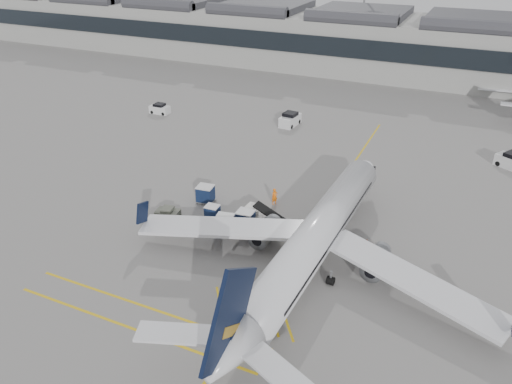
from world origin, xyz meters
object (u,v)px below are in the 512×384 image
at_px(belt_loader, 261,217).
at_px(ramp_agent_a, 275,197).
at_px(airliner_main, 314,240).
at_px(baggage_cart_a, 225,224).
at_px(pushback_tug, 168,214).
at_px(ramp_agent_b, 236,228).

relative_size(belt_loader, ramp_agent_a, 2.80).
relative_size(airliner_main, belt_loader, 6.93).
distance_m(belt_loader, baggage_cart_a, 4.12).
height_order(airliner_main, pushback_tug, airliner_main).
relative_size(belt_loader, ramp_agent_b, 2.91).
height_order(ramp_agent_a, pushback_tug, ramp_agent_a).
bearing_deg(pushback_tug, ramp_agent_b, -8.22).
height_order(ramp_agent_b, pushback_tug, ramp_agent_b).
height_order(airliner_main, ramp_agent_a, airliner_main).
bearing_deg(pushback_tug, ramp_agent_a, 30.91).
relative_size(airliner_main, baggage_cart_a, 17.67).
bearing_deg(pushback_tug, belt_loader, 11.16).
relative_size(airliner_main, ramp_agent_b, 20.15).
distance_m(airliner_main, ramp_agent_a, 12.05).
xyz_separation_m(airliner_main, belt_loader, (-7.37, 4.99, -2.25)).
relative_size(airliner_main, pushback_tug, 13.93).
bearing_deg(pushback_tug, baggage_cart_a, -7.71).
distance_m(airliner_main, baggage_cart_a, 10.18).
xyz_separation_m(baggage_cart_a, ramp_agent_a, (2.28, 7.44, -0.09)).
bearing_deg(baggage_cart_a, airliner_main, -20.50).
relative_size(belt_loader, pushback_tug, 2.01).
height_order(baggage_cart_a, pushback_tug, baggage_cart_a).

